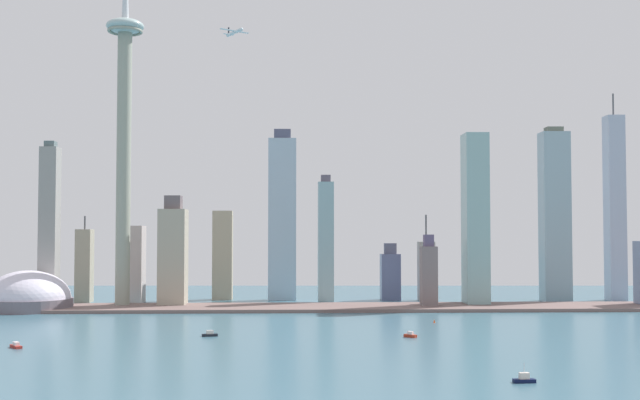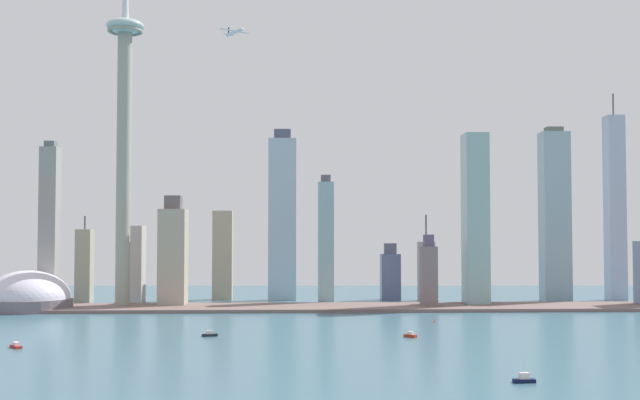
% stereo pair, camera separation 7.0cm
% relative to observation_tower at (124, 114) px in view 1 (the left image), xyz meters
% --- Properties ---
extents(waterfront_pier, '(796.01, 70.31, 2.82)m').
position_rel_observation_tower_xyz_m(waterfront_pier, '(203.97, -15.62, -166.71)').
color(waterfront_pier, '#745C57').
rests_on(waterfront_pier, ground).
extents(observation_tower, '(32.83, 32.83, 343.14)m').
position_rel_observation_tower_xyz_m(observation_tower, '(0.00, 0.00, 0.00)').
color(observation_tower, gray).
rests_on(observation_tower, ground).
extents(stadium_dome, '(73.79, 73.79, 46.89)m').
position_rel_observation_tower_xyz_m(stadium_dome, '(-74.28, -20.15, -159.11)').
color(stadium_dome, slate).
rests_on(stadium_dome, ground).
extents(skyscraper_0, '(13.39, 14.90, 63.42)m').
position_rel_observation_tower_xyz_m(skyscraper_0, '(263.63, -15.69, -139.47)').
color(skyscraper_0, slate).
rests_on(skyscraper_0, ground).
extents(skyscraper_1, '(14.24, 16.26, 80.99)m').
position_rel_observation_tower_xyz_m(skyscraper_1, '(-48.93, 63.32, -133.85)').
color(skyscraper_1, '#A29983').
rests_on(skyscraper_1, ground).
extents(skyscraper_2, '(20.36, 25.57, 152.82)m').
position_rel_observation_tower_xyz_m(skyscraper_2, '(308.58, 2.85, -91.71)').
color(skyscraper_2, '#8BAFAE').
rests_on(skyscraper_2, ground).
extents(skyscraper_3, '(18.63, 17.38, 55.04)m').
position_rel_observation_tower_xyz_m(skyscraper_3, '(242.09, 77.80, -143.68)').
color(skyscraper_3, slate).
rests_on(skyscraper_3, ground).
extents(skyscraper_4, '(14.19, 23.70, 71.57)m').
position_rel_observation_tower_xyz_m(skyscraper_4, '(1.46, 52.85, -132.34)').
color(skyscraper_4, '#B3A39E').
rests_on(skyscraper_4, ground).
extents(skyscraper_5, '(23.27, 27.37, 97.39)m').
position_rel_observation_tower_xyz_m(skyscraper_5, '(42.48, 5.82, -123.04)').
color(skyscraper_5, '#A69D88').
rests_on(skyscraper_5, ground).
extents(skyscraper_6, '(14.22, 18.35, 117.94)m').
position_rel_observation_tower_xyz_m(skyscraper_6, '(177.36, 32.88, -111.19)').
color(skyscraper_6, '#84ABB3').
rests_on(skyscraper_6, ground).
extents(skyscraper_7, '(16.44, 17.06, 200.90)m').
position_rel_observation_tower_xyz_m(skyscraper_7, '(459.32, 65.11, -78.50)').
color(skyscraper_7, '#A6AFC3').
rests_on(skyscraper_7, ground).
extents(skyscraper_9, '(19.09, 16.27, 86.71)m').
position_rel_observation_tower_xyz_m(skyscraper_9, '(78.67, 88.95, -124.77)').
color(skyscraper_9, tan).
rests_on(skyscraper_9, ground).
extents(skyscraper_10, '(15.41, 13.48, 82.63)m').
position_rel_observation_tower_xyz_m(skyscraper_10, '(276.07, 70.51, -139.59)').
color(skyscraper_10, '#9D948C').
rests_on(skyscraper_10, ground).
extents(skyscraper_11, '(27.10, 13.78, 166.53)m').
position_rel_observation_tower_xyz_m(skyscraper_11, '(137.00, 82.00, -87.72)').
color(skyscraper_11, '#9EB6CA').
rests_on(skyscraper_11, ground).
extents(skyscraper_12, '(14.88, 17.33, 145.66)m').
position_rel_observation_tower_xyz_m(skyscraper_12, '(-66.63, 11.94, -96.98)').
color(skyscraper_12, gray).
rests_on(skyscraper_12, ground).
extents(skyscraper_13, '(25.88, 21.10, 166.56)m').
position_rel_observation_tower_xyz_m(skyscraper_13, '(397.91, 57.81, -86.40)').
color(skyscraper_13, '#8CA6B1').
rests_on(skyscraper_13, ground).
extents(boat_0, '(10.09, 5.52, 3.79)m').
position_rel_observation_tower_xyz_m(boat_0, '(95.35, -197.19, -166.76)').
color(boat_0, black).
rests_on(boat_0, ground).
extents(boat_2, '(9.74, 11.76, 3.30)m').
position_rel_observation_tower_xyz_m(boat_2, '(-7.61, -244.46, -166.93)').
color(boat_2, '#A72B24').
rests_on(boat_2, ground).
extents(boat_3, '(7.92, 7.88, 3.67)m').
position_rel_observation_tower_xyz_m(boat_3, '(219.27, -206.03, -166.78)').
color(boat_3, '#A72E1B').
rests_on(boat_3, ground).
extents(boat_5, '(9.55, 4.04, 8.41)m').
position_rel_observation_tower_xyz_m(boat_5, '(245.32, -359.10, -166.59)').
color(boat_5, '#0D1436').
rests_on(boat_5, ground).
extents(channel_buoy_1, '(1.60, 1.60, 2.65)m').
position_rel_observation_tower_xyz_m(channel_buoy_1, '(248.52, -125.66, -166.79)').
color(channel_buoy_1, '#E54C19').
rests_on(channel_buoy_1, ground).
extents(airplane, '(23.61, 23.45, 7.74)m').
position_rel_observation_tower_xyz_m(airplane, '(98.57, -38.67, 63.76)').
color(airplane, silver).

